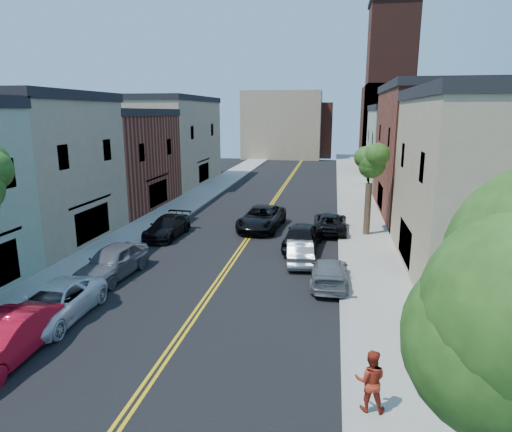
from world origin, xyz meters
The scene contains 25 objects.
sidewalk_left centered at (-7.90, 40.00, 0.07)m, with size 3.20×100.00×0.15m, color gray.
sidewalk_right centered at (7.90, 40.00, 0.07)m, with size 3.20×100.00×0.15m, color gray.
curb_left centered at (-6.15, 40.00, 0.07)m, with size 0.30×100.00×0.15m, color gray.
curb_right centered at (6.15, 40.00, 0.07)m, with size 0.30×100.00×0.15m, color gray.
bldg_left_tan_near centered at (-14.00, 25.00, 4.50)m, with size 9.00×10.00×9.00m, color #998466.
bldg_left_brick centered at (-14.00, 36.00, 4.00)m, with size 9.00×12.00×8.00m, color brown.
bldg_left_tan_far centered at (-14.00, 50.00, 4.75)m, with size 9.00×16.00×9.50m, color #998466.
bldg_right_tan centered at (14.00, 24.00, 4.50)m, with size 9.00×12.00×9.00m, color #998466.
bldg_right_brick centered at (14.00, 38.00, 5.00)m, with size 9.00×14.00×10.00m, color brown.
bldg_right_palegrn centered at (14.00, 52.00, 4.25)m, with size 9.00×12.00×8.50m, color gray.
church centered at (16.33, 67.07, 7.24)m, with size 16.20×14.20×22.60m.
backdrop_left centered at (-4.00, 82.00, 6.00)m, with size 14.00×8.00×12.00m, color #998466.
backdrop_center centered at (0.00, 86.00, 5.00)m, with size 10.00×8.00×10.00m, color brown.
fence_right centered at (9.50, 9.50, 1.10)m, with size 0.04×15.00×1.90m, color #143F1E.
tree_right_far centered at (7.92, 30.01, 5.76)m, with size 4.40×4.40×8.03m.
red_sedan centered at (-5.27, 11.64, 0.80)m, with size 1.68×4.83×1.59m, color red.
white_pickup centered at (-5.50, 14.73, 0.73)m, with size 2.41×5.23×1.45m, color silver.
grey_car_left centered at (-5.50, 19.78, 0.84)m, with size 1.98×4.91×1.67m, color #57585E.
black_car_left centered at (-5.50, 27.48, 0.71)m, with size 1.98×4.88×1.42m, color black.
grey_car_right centered at (5.50, 20.62, 0.65)m, with size 1.82×4.48×1.30m, color slate.
black_car_right centered at (3.80, 26.32, 0.86)m, with size 2.04×5.06×1.72m, color black.
silver_car_right centered at (3.80, 23.65, 0.68)m, with size 1.44×4.12×1.36m, color #95989C.
dark_car_right_far centered at (5.41, 30.62, 0.69)m, with size 2.31×5.00×1.39m, color black.
black_suv_lane centered at (0.50, 30.69, 0.82)m, with size 2.72×5.89×1.64m, color black.
pedestrian_right centered at (6.74, 11.00, 1.05)m, with size 0.88×0.68×1.81m, color maroon.
Camera 1 is at (5.49, -0.37, 8.33)m, focal length 31.23 mm.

